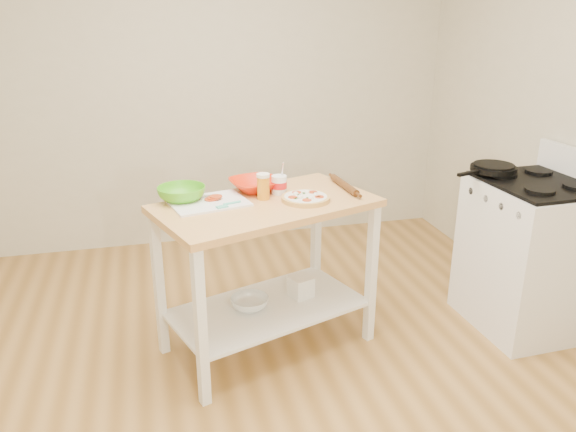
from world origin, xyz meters
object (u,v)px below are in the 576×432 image
Objects in this scene: pizza at (306,198)px; orange_bowl at (255,185)px; gas_stove at (528,255)px; cutting_board at (208,202)px; skillet at (493,169)px; shelf_glass_bowl at (250,303)px; rolling_pin at (344,185)px; beer_pint at (263,186)px; knife at (185,199)px; spatula at (227,205)px; green_bowl at (182,194)px; yogurt_tub at (279,185)px; prep_island at (267,245)px; shelf_bin at (301,287)px.

orange_bowl is at bearing 133.53° from pizza.
gas_stove reaches higher than orange_bowl.
cutting_board is at bearing 170.94° from pizza.
shelf_glass_bowl is (-1.53, -0.07, -0.68)m from skillet.
rolling_pin is 1.56× the size of shelf_glass_bowl.
knife is at bearing 172.64° from beer_pint.
knife is 0.43m from orange_bowl.
pizza is at bearing -15.47° from spatula.
shelf_glass_bowl is at bearing -22.00° from green_bowl.
gas_stove is at bearing -14.02° from rolling_pin.
cutting_board is 1.61× the size of orange_bowl.
pizza is at bearing -150.73° from rolling_pin.
yogurt_tub is at bearing -0.38° from green_bowl.
rolling_pin is (-1.11, 0.28, 0.45)m from gas_stove.
gas_stove is 7.67× the size of beer_pint.
knife is (-1.86, 0.05, -0.06)m from skillet.
prep_island is 2.90× the size of cutting_board.
green_bowl is (-0.13, 0.08, 0.03)m from cutting_board.
pizza is at bearing 168.44° from skillet.
rolling_pin reaches higher than shelf_glass_bowl.
prep_island is at bearing -17.37° from green_bowl.
shelf_bin is at bearing -167.82° from rolling_pin.
shelf_glass_bowl is (0.34, -0.14, -0.65)m from green_bowl.
skillet reaches higher than cutting_board.
gas_stove is 5.90× the size of yogurt_tub.
knife is (-0.12, 0.06, 0.01)m from cutting_board.
yogurt_tub is (0.55, -0.00, 0.01)m from green_bowl.
pizza is at bearing -92.79° from shelf_bin.
gas_stove reaches higher than pizza.
knife is 2.17× the size of shelf_bin.
prep_island is 0.34m from pizza.
green_bowl is at bearing -168.69° from orange_bowl.
cutting_board is at bearing 168.69° from prep_island.
shelf_bin is at bearing 163.83° from skillet.
skillet is at bearing -13.17° from spatula.
prep_island is 0.58m from rolling_pin.
gas_stove is 4.25× the size of green_bowl.
yogurt_tub is (0.10, 0.13, 0.30)m from prep_island.
yogurt_tub reaches higher than beer_pint.
shelf_bin is (0.24, -0.15, -0.61)m from orange_bowl.
shelf_glass_bowl is (-0.21, -0.13, -0.66)m from yogurt_tub.
rolling_pin is (0.81, 0.07, 0.01)m from cutting_board.
beer_pint is 0.13m from yogurt_tub.
yogurt_tub is at bearing 52.08° from prep_island.
rolling_pin is at bearing 12.18° from shelf_bin.
knife is at bearing 164.73° from prep_island.
knife is at bearing -178.12° from yogurt_tub.
beer_pint is 1.17× the size of shelf_bin.
rolling_pin reaches higher than knife.
cutting_board is at bearing -178.51° from shelf_bin.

